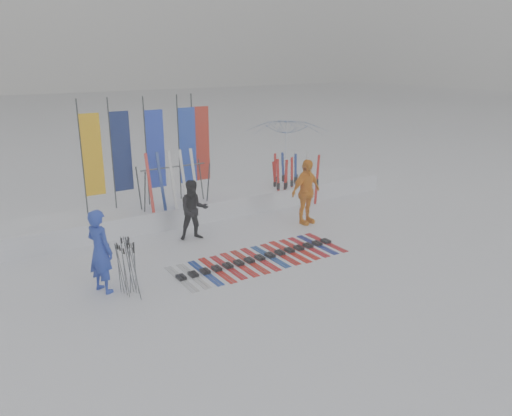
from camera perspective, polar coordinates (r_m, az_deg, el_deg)
ground at (r=12.32m, az=3.24°, el=-6.47°), size 120.00×120.00×0.00m
snow_bank at (r=15.94m, az=-6.41°, el=0.18°), size 14.00×1.60×0.60m
person_blue at (r=11.15m, az=-17.39°, el=-4.73°), size 0.67×0.80×1.86m
person_black at (r=13.78m, az=-7.12°, el=-0.24°), size 0.94×0.81×1.68m
person_yellow at (r=15.00m, az=5.73°, el=1.85°), size 1.23×0.68×1.97m
tent_canopy at (r=18.92m, az=3.54°, el=6.27°), size 3.48×3.52×2.71m
ski_row at (r=12.59m, az=0.47°, el=-5.74°), size 4.47×1.70×0.07m
pole_cluster at (r=11.05m, az=-14.43°, el=-6.57°), size 0.45×0.89×1.24m
feather_flags at (r=15.13m, az=-11.76°, el=6.60°), size 3.94×0.23×3.20m
ski_rack at (r=14.90m, az=-9.35°, el=3.17°), size 2.04×0.80×1.23m
upright_skis at (r=17.18m, az=4.00°, el=3.32°), size 1.58×1.19×1.70m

